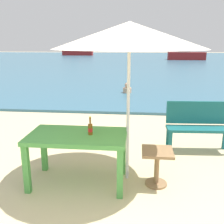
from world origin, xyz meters
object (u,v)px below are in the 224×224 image
at_px(picnic_table_green, 77,141).
at_px(swimmer_person, 127,89).
at_px(bench_teal_center, 198,123).
at_px(patio_umbrella, 129,35).
at_px(beer_bottle_amber, 90,128).
at_px(boat_barge, 186,55).
at_px(side_table_wood, 157,162).
at_px(boat_fishing_trawler, 77,51).

xyz_separation_m(picnic_table_green, swimmer_person, (0.42, 6.95, -0.41)).
bearing_deg(bench_teal_center, patio_umbrella, -136.38).
xyz_separation_m(picnic_table_green, patio_umbrella, (0.71, 0.20, 1.47)).
bearing_deg(picnic_table_green, swimmer_person, 86.57).
bearing_deg(beer_bottle_amber, picnic_table_green, -177.42).
relative_size(swimmer_person, boat_barge, 0.09).
xyz_separation_m(patio_umbrella, side_table_wood, (0.43, -0.15, -1.76)).
bearing_deg(bench_teal_center, boat_fishing_trawler, 106.37).
distance_m(bench_teal_center, boat_barge, 28.05).
bearing_deg(side_table_wood, beer_bottle_amber, -177.43).
bearing_deg(patio_umbrella, side_table_wood, -19.13).
bearing_deg(swimmer_person, picnic_table_green, -93.43).
height_order(bench_teal_center, swimmer_person, bench_teal_center).
relative_size(beer_bottle_amber, swimmer_person, 0.65).
xyz_separation_m(beer_bottle_amber, patio_umbrella, (0.52, 0.19, 1.26)).
distance_m(patio_umbrella, boat_barge, 29.53).
bearing_deg(beer_bottle_amber, boat_fishing_trawler, 103.35).
bearing_deg(picnic_table_green, boat_barge, 77.49).
bearing_deg(patio_umbrella, swimmer_person, 92.52).
xyz_separation_m(patio_umbrella, swimmer_person, (-0.30, 6.75, -1.88)).
distance_m(picnic_table_green, boat_barge, 29.84).
distance_m(picnic_table_green, bench_teal_center, 2.47).
bearing_deg(boat_barge, swimmer_person, -105.25).
xyz_separation_m(bench_teal_center, boat_fishing_trawler, (-11.23, 38.23, 0.18)).
height_order(side_table_wood, boat_fishing_trawler, boat_fishing_trawler).
height_order(beer_bottle_amber, boat_fishing_trawler, boat_fishing_trawler).
height_order(patio_umbrella, side_table_wood, patio_umbrella).
xyz_separation_m(patio_umbrella, boat_barge, (5.75, 28.93, -1.47)).
xyz_separation_m(beer_bottle_amber, side_table_wood, (0.96, 0.04, -0.50)).
bearing_deg(picnic_table_green, side_table_wood, 2.57).
height_order(swimmer_person, boat_barge, boat_barge).
distance_m(beer_bottle_amber, boat_barge, 29.79).
bearing_deg(boat_fishing_trawler, picnic_table_green, -76.91).
relative_size(picnic_table_green, boat_fishing_trawler, 0.29).
height_order(bench_teal_center, boat_fishing_trawler, boat_fishing_trawler).
height_order(side_table_wood, swimmer_person, side_table_wood).
xyz_separation_m(side_table_wood, boat_fishing_trawler, (-10.37, 39.61, 0.37)).
relative_size(side_table_wood, bench_teal_center, 0.44).
bearing_deg(side_table_wood, bench_teal_center, 58.08).
relative_size(picnic_table_green, boat_barge, 0.32).
bearing_deg(boat_fishing_trawler, side_table_wood, -75.33).
height_order(picnic_table_green, beer_bottle_amber, beer_bottle_amber).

